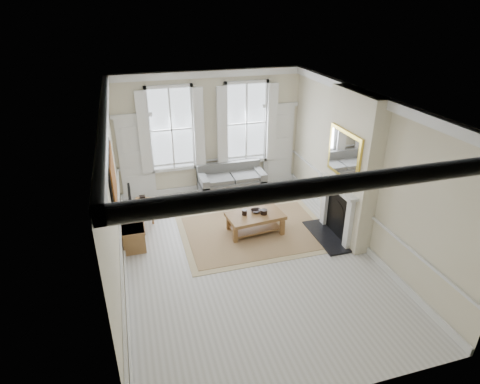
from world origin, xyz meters
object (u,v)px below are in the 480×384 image
object	(u,v)px
coffee_table	(255,217)
tv_stand	(133,228)
side_table	(143,205)
sofa	(231,182)

from	to	relation	value
coffee_table	tv_stand	xyz separation A→B (m)	(-2.80, 0.57, -0.14)
coffee_table	tv_stand	bearing A→B (deg)	162.80
side_table	sofa	bearing A→B (deg)	20.49
coffee_table	tv_stand	world-z (taller)	tv_stand
sofa	coffee_table	size ratio (longest dim) A/B	1.33
sofa	tv_stand	size ratio (longest dim) A/B	1.24
tv_stand	side_table	bearing A→B (deg)	67.22
sofa	coffee_table	world-z (taller)	sofa
coffee_table	tv_stand	size ratio (longest dim) A/B	0.93
coffee_table	side_table	bearing A→B (deg)	147.07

